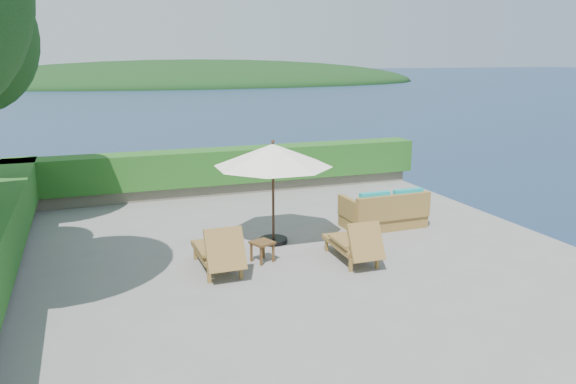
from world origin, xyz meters
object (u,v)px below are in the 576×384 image
object	(u,v)px
lounge_right	(354,243)
patio_umbrella	(273,156)
wicker_loveseat	(385,212)
lounge_left	(219,251)
side_table	(262,245)

from	to	relation	value
lounge_right	patio_umbrella	bearing A→B (deg)	125.18
patio_umbrella	wicker_loveseat	distance (m)	3.30
patio_umbrella	lounge_right	world-z (taller)	patio_umbrella
lounge_left	lounge_right	xyz separation A→B (m)	(2.67, -0.41, -0.02)
lounge_right	lounge_left	bearing A→B (deg)	172.60
side_table	patio_umbrella	bearing A→B (deg)	61.00
side_table	wicker_loveseat	distance (m)	3.70
lounge_left	side_table	size ratio (longest dim) A/B	3.36
patio_umbrella	lounge_right	distance (m)	2.57
lounge_right	wicker_loveseat	xyz separation A→B (m)	(1.76, 1.90, -0.02)
lounge_left	lounge_right	size ratio (longest dim) A/B	1.05
lounge_left	wicker_loveseat	xyz separation A→B (m)	(4.43, 1.48, -0.04)
lounge_right	side_table	size ratio (longest dim) A/B	3.19
lounge_left	lounge_right	bearing A→B (deg)	-9.17
lounge_left	wicker_loveseat	distance (m)	4.67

